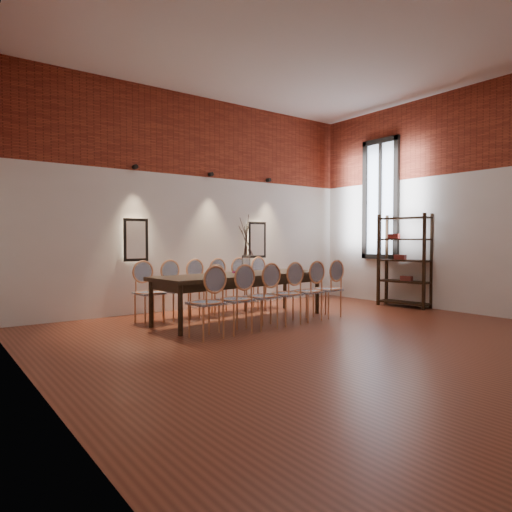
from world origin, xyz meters
TOP-DOWN VIEW (x-y plane):
  - floor at (0.00, 0.00)m, footprint 7.00×7.00m
  - ceiling at (0.00, 0.00)m, footprint 7.00×7.00m
  - wall_back at (0.00, 3.55)m, footprint 7.00×0.10m
  - wall_left at (-3.55, 0.00)m, footprint 0.10×7.00m
  - wall_right at (3.55, 0.00)m, footprint 0.10×7.00m
  - brick_band_back at (0.00, 3.48)m, footprint 7.00×0.02m
  - brick_band_left at (-3.48, 0.00)m, footprint 0.02×7.00m
  - brick_band_right at (3.48, 0.00)m, footprint 0.02×7.00m
  - niche_left at (-1.30, 3.45)m, footprint 0.36×0.06m
  - niche_right at (1.30, 3.45)m, footprint 0.36×0.06m
  - spot_fixture_left at (-1.30, 3.42)m, footprint 0.08×0.10m
  - spot_fixture_mid at (0.20, 3.42)m, footprint 0.08×0.10m
  - spot_fixture_right at (1.60, 3.42)m, footprint 0.08×0.10m
  - window_glass at (3.46, 2.00)m, footprint 0.02×0.78m
  - window_frame at (3.44, 2.00)m, footprint 0.08×0.90m
  - window_mullion at (3.44, 2.00)m, footprint 0.06×0.06m
  - dining_table at (-0.11, 1.95)m, footprint 3.06×1.24m
  - chair_near_a at (-1.27, 1.08)m, footprint 0.48×0.48m
  - chair_near_b at (-0.78, 1.13)m, footprint 0.48×0.48m
  - chair_near_c at (-0.28, 1.17)m, footprint 0.48×0.48m
  - chair_near_d at (0.21, 1.22)m, footprint 0.48×0.48m
  - chair_near_e at (0.71, 1.27)m, footprint 0.48×0.48m
  - chair_near_f at (1.20, 1.31)m, footprint 0.48×0.48m
  - chair_far_a at (-1.42, 2.59)m, footprint 0.48×0.48m
  - chair_far_b at (-0.92, 2.64)m, footprint 0.48×0.48m
  - chair_far_c at (-0.43, 2.69)m, footprint 0.48×0.48m
  - chair_far_d at (0.07, 2.73)m, footprint 0.48×0.48m
  - chair_far_e at (0.56, 2.78)m, footprint 0.48×0.48m
  - chair_far_f at (1.06, 2.83)m, footprint 0.48×0.48m
  - vase at (-0.01, 1.96)m, footprint 0.14×0.14m
  - dried_branches at (-0.01, 1.96)m, footprint 0.50×0.50m
  - bowl at (-0.65, 1.85)m, footprint 0.24×0.24m
  - book at (0.01, 2.12)m, footprint 0.28×0.20m
  - shelving_rack at (3.28, 1.28)m, footprint 0.52×1.04m

SIDE VIEW (x-z plane):
  - floor at x=0.00m, z-range -0.02..0.00m
  - dining_table at x=-0.11m, z-range 0.00..0.75m
  - chair_near_a at x=-1.27m, z-range 0.00..0.94m
  - chair_near_b at x=-0.78m, z-range 0.00..0.94m
  - chair_near_c at x=-0.28m, z-range 0.00..0.94m
  - chair_near_d at x=0.21m, z-range 0.00..0.94m
  - chair_near_e at x=0.71m, z-range 0.00..0.94m
  - chair_near_f at x=1.20m, z-range 0.00..0.94m
  - chair_far_a at x=-1.42m, z-range 0.00..0.94m
  - chair_far_b at x=-0.92m, z-range 0.00..0.94m
  - chair_far_c at x=-0.43m, z-range 0.00..0.94m
  - chair_far_d at x=0.07m, z-range 0.00..0.94m
  - chair_far_e at x=0.56m, z-range 0.00..0.94m
  - chair_far_f at x=1.06m, z-range 0.00..0.94m
  - book at x=0.01m, z-range 0.75..0.78m
  - bowl at x=-0.65m, z-range 0.75..0.93m
  - vase at x=-0.01m, z-range 0.75..1.05m
  - shelving_rack at x=3.28m, z-range 0.00..1.80m
  - niche_left at x=-1.30m, z-range 0.97..1.63m
  - niche_right at x=1.30m, z-range 0.97..1.63m
  - dried_branches at x=-0.01m, z-range 1.00..1.70m
  - wall_back at x=0.00m, z-range 0.00..4.00m
  - wall_left at x=-3.55m, z-range 0.00..4.00m
  - wall_right at x=3.55m, z-range 0.00..4.00m
  - window_glass at x=3.46m, z-range 0.96..3.34m
  - window_frame at x=3.44m, z-range 0.90..3.40m
  - window_mullion at x=3.44m, z-range 0.95..3.35m
  - spot_fixture_left at x=-1.30m, z-range 2.51..2.59m
  - spot_fixture_mid at x=0.20m, z-range 2.51..2.59m
  - spot_fixture_right at x=1.60m, z-range 2.51..2.59m
  - brick_band_back at x=0.00m, z-range 2.50..4.00m
  - brick_band_left at x=-3.48m, z-range 2.50..4.00m
  - brick_band_right at x=3.48m, z-range 2.50..4.00m
  - ceiling at x=0.00m, z-range 4.00..4.02m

